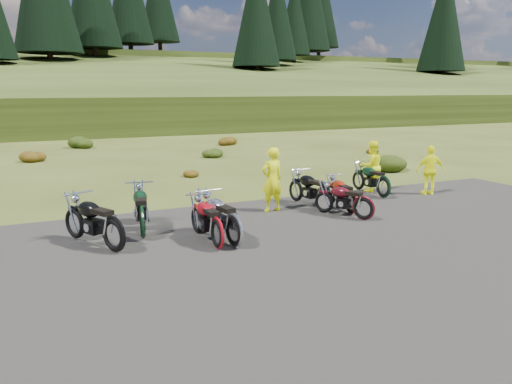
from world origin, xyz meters
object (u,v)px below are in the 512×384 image
motorcycle_3 (234,248)px  person_middle (272,181)px  motorcycle_7 (383,199)px  motorcycle_0 (115,253)px

motorcycle_3 → person_middle: 3.67m
person_middle → motorcycle_7: bearing=176.0°
motorcycle_3 → person_middle: (2.31, 2.69, 0.95)m
motorcycle_0 → person_middle: bearing=-94.8°
motorcycle_7 → motorcycle_0: bearing=103.2°
motorcycle_7 → person_middle: size_ratio=1.10×
motorcycle_3 → person_middle: person_middle is taller
motorcycle_7 → person_middle: person_middle is taller
motorcycle_0 → person_middle: person_middle is taller
motorcycle_0 → motorcycle_7: motorcycle_0 is taller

